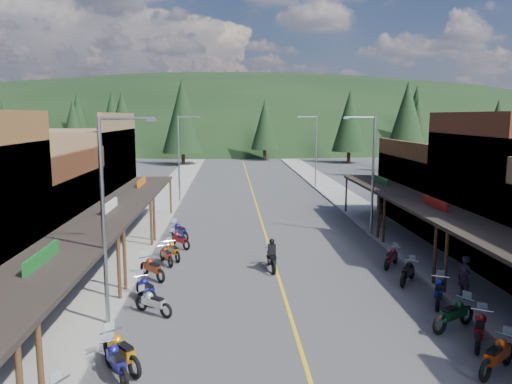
{
  "coord_description": "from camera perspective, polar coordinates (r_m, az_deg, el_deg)",
  "views": [
    {
      "loc": [
        -2.4,
        -24.39,
        7.99
      ],
      "look_at": [
        -0.67,
        8.2,
        3.0
      ],
      "focal_mm": 35.0,
      "sensor_mm": 36.0,
      "label": 1
    }
  ],
  "objects": [
    {
      "name": "bike_west_9",
      "position": [
        28.5,
        -9.45,
        -6.51
      ],
      "size": [
        1.48,
        2.1,
        1.15
      ],
      "primitive_type": null,
      "rotation": [
        0.0,
        0.0,
        0.45
      ],
      "color": "#99590A",
      "rests_on": "ground"
    },
    {
      "name": "shop_east_3",
      "position": [
        39.56,
        21.1,
        0.18
      ],
      "size": [
        10.9,
        10.2,
        6.2
      ],
      "color": "#4C2D16",
      "rests_on": "ground"
    },
    {
      "name": "bike_east_7",
      "position": [
        25.34,
        16.96,
        -8.66
      ],
      "size": [
        1.77,
        2.1,
        1.19
      ],
      "primitive_type": null,
      "rotation": [
        0.0,
        0.0,
        -0.62
      ],
      "color": "black",
      "rests_on": "ground"
    },
    {
      "name": "pine_11",
      "position": [
        66.3,
        16.86,
        7.63
      ],
      "size": [
        5.82,
        5.82,
        12.4
      ],
      "color": "black",
      "rests_on": "ground"
    },
    {
      "name": "streetlight_0",
      "position": [
        19.27,
        -16.66,
        -2.22
      ],
      "size": [
        2.16,
        0.18,
        8.0
      ],
      "color": "gray",
      "rests_on": "ground"
    },
    {
      "name": "bike_east_5",
      "position": [
        20.67,
        21.69,
        -12.71
      ],
      "size": [
        2.38,
        1.84,
        1.32
      ],
      "primitive_type": null,
      "rotation": [
        0.0,
        0.0,
        -1.03
      ],
      "color": "#0A361A",
      "rests_on": "ground"
    },
    {
      "name": "pine_0",
      "position": [
        94.23,
        -26.77,
        6.85
      ],
      "size": [
        5.04,
        5.04,
        11.0
      ],
      "color": "black",
      "rests_on": "ground"
    },
    {
      "name": "shop_west_2",
      "position": [
        28.97,
        -26.09,
        -3.06
      ],
      "size": [
        10.9,
        9.0,
        6.2
      ],
      "color": "#3F2111",
      "rests_on": "ground"
    },
    {
      "name": "pine_1",
      "position": [
        96.84,
        -16.09,
        7.91
      ],
      "size": [
        5.88,
        5.88,
        12.5
      ],
      "color": "black",
      "rests_on": "ground"
    },
    {
      "name": "bike_west_3",
      "position": [
        16.67,
        -15.7,
        -17.99
      ],
      "size": [
        1.62,
        2.14,
        1.18
      ],
      "primitive_type": null,
      "rotation": [
        0.0,
        0.0,
        0.52
      ],
      "color": "navy",
      "rests_on": "ground"
    },
    {
      "name": "streetlight_2",
      "position": [
        33.9,
        13.0,
        2.49
      ],
      "size": [
        2.16,
        0.18,
        8.0
      ],
      "color": "gray",
      "rests_on": "ground"
    },
    {
      "name": "ridge_hill",
      "position": [
        159.61,
        -2.19,
        5.81
      ],
      "size": [
        310.0,
        140.0,
        60.0
      ],
      "primitive_type": "ellipsoid",
      "color": "black",
      "rests_on": "ground"
    },
    {
      "name": "pine_6",
      "position": [
        100.79,
        25.86,
        6.97
      ],
      "size": [
        5.04,
        5.04,
        11.0
      ],
      "color": "black",
      "rests_on": "ground"
    },
    {
      "name": "pine_10",
      "position": [
        76.02,
        -15.02,
        7.49
      ],
      "size": [
        5.38,
        5.38,
        11.6
      ],
      "color": "black",
      "rests_on": "ground"
    },
    {
      "name": "pine_9",
      "position": [
        74.26,
        17.92,
        7.03
      ],
      "size": [
        4.93,
        4.93,
        10.8
      ],
      "color": "black",
      "rests_on": "ground"
    },
    {
      "name": "bike_west_7",
      "position": [
        25.36,
        -11.78,
        -8.41
      ],
      "size": [
        1.92,
        2.11,
        1.23
      ],
      "primitive_type": null,
      "rotation": [
        0.0,
        0.0,
        0.69
      ],
      "color": "maroon",
      "rests_on": "ground"
    },
    {
      "name": "bike_west_4",
      "position": [
        17.11,
        -15.15,
        -17.02
      ],
      "size": [
        2.04,
        2.23,
        1.3
      ],
      "primitive_type": null,
      "rotation": [
        0.0,
        0.0,
        0.7
      ],
      "color": "#BC770D",
      "rests_on": "ground"
    },
    {
      "name": "bike_west_10",
      "position": [
        30.84,
        -8.79,
        -5.33
      ],
      "size": [
        1.84,
        1.91,
        1.14
      ],
      "primitive_type": null,
      "rotation": [
        0.0,
        0.0,
        0.74
      ],
      "color": "maroon",
      "rests_on": "ground"
    },
    {
      "name": "streetlight_1",
      "position": [
        46.75,
        -8.65,
        4.26
      ],
      "size": [
        2.16,
        0.18,
        8.0
      ],
      "color": "gray",
      "rests_on": "ground"
    },
    {
      "name": "pedestrian_east_b",
      "position": [
        36.37,
        14.04,
        -2.56
      ],
      "size": [
        0.9,
        0.54,
        1.81
      ],
      "primitive_type": "imported",
      "rotation": [
        0.0,
        0.0,
        3.1
      ],
      "color": "brown",
      "rests_on": "sidewalk_east"
    },
    {
      "name": "bike_east_6",
      "position": [
        23.04,
        20.19,
        -10.48
      ],
      "size": [
        1.64,
        2.32,
        1.27
      ],
      "primitive_type": null,
      "rotation": [
        0.0,
        0.0,
        -0.45
      ],
      "color": "navy",
      "rests_on": "ground"
    },
    {
      "name": "pine_7",
      "position": [
        104.67,
        -19.66,
        7.78
      ],
      "size": [
        5.88,
        5.88,
        12.5
      ],
      "color": "black",
      "rests_on": "ground"
    },
    {
      "name": "bike_west_6",
      "position": [
        22.53,
        -12.43,
        -10.67
      ],
      "size": [
        1.69,
        2.15,
        1.2
      ],
      "primitive_type": null,
      "rotation": [
        0.0,
        0.0,
        0.55
      ],
      "color": "navy",
      "rests_on": "ground"
    },
    {
      "name": "pedestrian_east_a",
      "position": [
        23.62,
        22.72,
        -8.96
      ],
      "size": [
        0.59,
        0.77,
        1.89
      ],
      "primitive_type": "imported",
      "rotation": [
        0.0,
        0.0,
        -1.35
      ],
      "color": "#282030",
      "rests_on": "sidewalk_east"
    },
    {
      "name": "bike_east_3",
      "position": [
        18.0,
        25.88,
        -16.32
      ],
      "size": [
        2.21,
        1.98,
        1.28
      ],
      "primitive_type": null,
      "rotation": [
        0.0,
        0.0,
        -0.9
      ],
      "color": "#A8380C",
      "rests_on": "ground"
    },
    {
      "name": "pine_4",
      "position": [
        86.83,
        10.65,
        8.05
      ],
      "size": [
        5.88,
        5.88,
        12.5
      ],
      "color": "black",
      "rests_on": "ground"
    },
    {
      "name": "pine_2",
      "position": [
        82.74,
        -8.41,
        8.6
      ],
      "size": [
        6.72,
        6.72,
        14.0
      ],
      "color": "black",
      "rests_on": "ground"
    },
    {
      "name": "sidewalk_west",
      "position": [
        45.53,
        -10.95,
        -1.48
      ],
      "size": [
        3.4,
        94.0,
        0.15
      ],
      "primitive_type": "cube",
      "color": "gray",
      "rests_on": "ground"
    },
    {
      "name": "ground",
      "position": [
        25.78,
        2.48,
        -9.37
      ],
      "size": [
        220.0,
        220.0,
        0.0
      ],
      "primitive_type": "plane",
      "color": "#38383A",
      "rests_on": "ground"
    },
    {
      "name": "rider_on_bike",
      "position": [
        26.28,
        1.78,
        -7.43
      ],
      "size": [
        0.9,
        2.31,
        1.73
      ],
      "rotation": [
        0.0,
        0.0,
        0.06
      ],
      "color": "black",
      "rests_on": "ground"
    },
    {
      "name": "bike_east_4",
      "position": [
        19.78,
        24.22,
        -13.94
      ],
      "size": [
        1.76,
        2.28,
        1.27
      ],
      "primitive_type": null,
      "rotation": [
        0.0,
        0.0,
        -0.53
      ],
      "color": "maroon",
      "rests_on": "ground"
    },
    {
      "name": "bike_east_8",
      "position": [
        27.7,
        15.21,
        -7.12
      ],
      "size": [
        1.73,
        2.07,
        1.17
      ],
      "primitive_type": null,
      "rotation": [
        0.0,
        0.0,
        -0.61
      ],
      "color": "maroon",
      "rests_on": "ground"
    },
    {
      "name": "bike_west_8",
      "position": [
        27.68,
        -10.23,
        -7.02
      ],
      "size": [
        1.43,
        2.04,
        1.12
      ],
      "primitive_type": null,
      "rotation": [
        0.0,
        0.0,
        0.45
      ],
      "color": "maroon",
      "rests_on": "ground"
    },
    {
      "name": "bike_west_11",
      "position": [
        32.88,
        -8.74,
        -4.34
      ],
      "size": [
        1.83,
        2.26,
        1.27
      ],
      "primitive_type": null,
      "rotation": [
        0.0,
        0.0,
        0.58
      ],
      "color": "navy",
      "rests_on": "ground"
    },
    {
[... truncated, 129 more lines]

